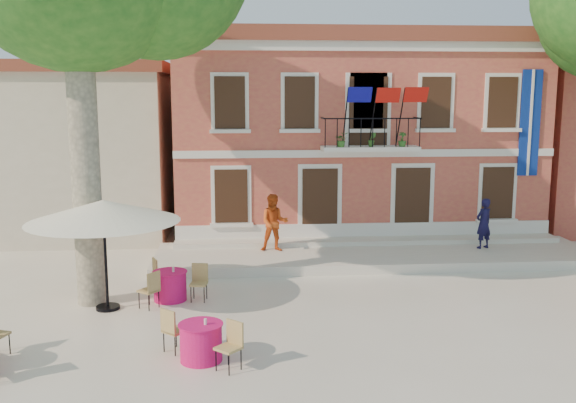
# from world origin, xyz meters

# --- Properties ---
(ground) EXTENTS (90.00, 90.00, 0.00)m
(ground) POSITION_xyz_m (0.00, 0.00, 0.00)
(ground) COLOR beige
(ground) RESTS_ON ground
(main_building) EXTENTS (13.50, 9.59, 7.50)m
(main_building) POSITION_xyz_m (2.00, 9.99, 3.78)
(main_building) COLOR #C56947
(main_building) RESTS_ON ground
(neighbor_west) EXTENTS (9.40, 9.40, 6.40)m
(neighbor_west) POSITION_xyz_m (-9.50, 11.00, 3.22)
(neighbor_west) COLOR beige
(neighbor_west) RESTS_ON ground
(terrace) EXTENTS (14.00, 3.40, 0.30)m
(terrace) POSITION_xyz_m (2.00, 4.40, 0.15)
(terrace) COLOR silver
(terrace) RESTS_ON ground
(patio_umbrella) EXTENTS (3.70, 3.70, 2.75)m
(patio_umbrella) POSITION_xyz_m (-5.63, 0.22, 2.47)
(patio_umbrella) COLOR black
(patio_umbrella) RESTS_ON ground
(pedestrian_navy) EXTENTS (0.71, 0.61, 1.65)m
(pedestrian_navy) POSITION_xyz_m (5.59, 4.52, 1.12)
(pedestrian_navy) COLOR #110F34
(pedestrian_navy) RESTS_ON terrace
(pedestrian_orange) EXTENTS (0.91, 0.72, 1.84)m
(pedestrian_orange) POSITION_xyz_m (-1.23, 4.69, 1.22)
(pedestrian_orange) COLOR #D55019
(pedestrian_orange) RESTS_ON terrace
(cafe_table_1) EXTENTS (1.70, 1.61, 0.95)m
(cafe_table_1) POSITION_xyz_m (-3.14, -3.11, 0.42)
(cafe_table_1) COLOR #D01371
(cafe_table_1) RESTS_ON ground
(cafe_table_3) EXTENTS (1.74, 1.85, 0.95)m
(cafe_table_3) POSITION_xyz_m (-4.15, 0.80, 0.43)
(cafe_table_3) COLOR #D01371
(cafe_table_3) RESTS_ON ground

